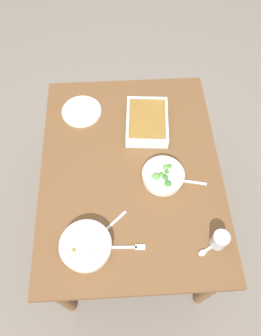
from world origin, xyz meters
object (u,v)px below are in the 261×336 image
baking_dish (147,121)px  spoon_by_stew (108,228)px  stew_bowl (86,246)px  spoon_spare (210,248)px  drink_cup (219,240)px  broccoli_bowl (163,176)px  fork_on_table (128,247)px  side_plate (82,111)px  spoon_by_broccoli (183,181)px

baking_dish → spoon_by_stew: baking_dish is taller
stew_bowl → spoon_spare: size_ratio=1.40×
drink_cup → spoon_spare: 0.05m
drink_cup → broccoli_bowl: bearing=32.1°
stew_bowl → spoon_by_stew: size_ratio=1.58×
broccoli_bowl → fork_on_table: size_ratio=1.16×
baking_dish → spoon_spare: bearing=-162.0°
stew_bowl → drink_cup: (-0.01, -0.58, 0.01)m
fork_on_table → drink_cup: bearing=-90.1°
stew_bowl → side_plate: stew_bowl is taller
drink_cup → fork_on_table: 0.40m
spoon_by_broccoli → stew_bowl: bearing=122.9°
stew_bowl → spoon_by_broccoli: (0.30, -0.47, -0.03)m
fork_on_table → baking_dish: bearing=-11.5°
fork_on_table → broccoli_bowl: bearing=-29.1°
drink_cup → stew_bowl: bearing=89.1°
spoon_by_broccoli → drink_cup: bearing=-160.9°
baking_dish → stew_bowl: bearing=154.1°
spoon_by_stew → spoon_spare: same height
stew_bowl → baking_dish: bearing=-25.9°
spoon_by_stew → stew_bowl: bearing=131.6°
spoon_spare → fork_on_table: size_ratio=0.91×
broccoli_bowl → baking_dish: (0.33, 0.05, 0.00)m
stew_bowl → spoon_by_stew: stew_bowl is taller
drink_cup → spoon_by_stew: bearing=79.0°
baking_dish → side_plate: 0.37m
drink_cup → side_plate: (0.77, 0.62, -0.03)m
baking_dish → spoon_by_broccoli: size_ratio=1.81×
spoon_by_stew → spoon_spare: bearing=-104.5°
stew_bowl → spoon_by_broccoli: bearing=-57.1°
spoon_by_stew → fork_on_table: (-0.09, -0.09, -0.00)m
baking_dish → spoon_by_broccoli: bearing=-156.6°
baking_dish → drink_cup: drink_cup is taller
baking_dish → spoon_spare: 0.72m
broccoli_bowl → spoon_by_broccoli: (-0.02, -0.10, -0.03)m
baking_dish → spoon_by_stew: 0.61m
spoon_spare → fork_on_table: bearing=86.5°
drink_cup → side_plate: size_ratio=0.39×
stew_bowl → baking_dish: (0.65, -0.32, 0.00)m
baking_dish → drink_cup: bearing=-158.6°
stew_bowl → baking_dish: size_ratio=0.72×
drink_cup → spoon_by_stew: 0.49m
spoon_by_stew → fork_on_table: bearing=-136.7°
spoon_spare → spoon_by_stew: bearing=75.5°
broccoli_bowl → fork_on_table: 0.38m
stew_bowl → side_plate: size_ratio=1.03×
stew_bowl → spoon_by_broccoli: stew_bowl is taller
drink_cup → spoon_by_broccoli: (0.31, 0.11, -0.03)m
drink_cup → spoon_by_broccoli: 0.33m
broccoli_bowl → spoon_spare: (-0.35, -0.17, -0.03)m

